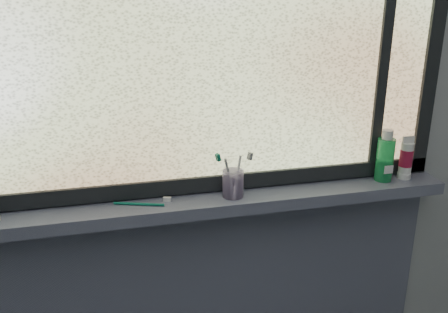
% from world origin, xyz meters
% --- Properties ---
extents(wall_back, '(3.00, 0.01, 2.50)m').
position_xyz_m(wall_back, '(0.00, 1.30, 1.25)').
color(wall_back, '#9EA3A8').
rests_on(wall_back, ground).
extents(windowsill, '(1.62, 0.14, 0.04)m').
position_xyz_m(windowsill, '(0.00, 1.23, 1.00)').
color(windowsill, '#50546B').
rests_on(windowsill, wall_back).
extents(window_pane, '(1.50, 0.01, 1.00)m').
position_xyz_m(window_pane, '(0.00, 1.28, 1.53)').
color(window_pane, silver).
rests_on(window_pane, wall_back).
extents(frame_bottom, '(1.60, 0.03, 0.05)m').
position_xyz_m(frame_bottom, '(0.00, 1.28, 1.05)').
color(frame_bottom, black).
rests_on(frame_bottom, windowsill).
extents(frame_right, '(0.05, 0.03, 1.10)m').
position_xyz_m(frame_right, '(0.78, 1.28, 1.53)').
color(frame_right, black).
rests_on(frame_right, wall_back).
extents(frame_mullion, '(0.03, 0.03, 1.00)m').
position_xyz_m(frame_mullion, '(0.60, 1.28, 1.53)').
color(frame_mullion, black).
rests_on(frame_mullion, wall_back).
extents(toothbrush_cup, '(0.08, 0.08, 0.09)m').
position_xyz_m(toothbrush_cup, '(0.09, 1.22, 1.06)').
color(toothbrush_cup, '#BFA7DD').
rests_on(toothbrush_cup, windowsill).
extents(toothbrush_lying, '(0.19, 0.08, 0.01)m').
position_xyz_m(toothbrush_lying, '(-0.20, 1.23, 1.03)').
color(toothbrush_lying, '#0B654E').
rests_on(toothbrush_lying, windowsill).
extents(mouthwash_bottle, '(0.07, 0.07, 0.15)m').
position_xyz_m(mouthwash_bottle, '(0.62, 1.24, 1.11)').
color(mouthwash_bottle, '#21AD5A').
rests_on(mouthwash_bottle, windowsill).
extents(cream_tube, '(0.06, 0.06, 0.11)m').
position_xyz_m(cream_tube, '(0.70, 1.23, 1.10)').
color(cream_tube, silver).
rests_on(cream_tube, windowsill).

